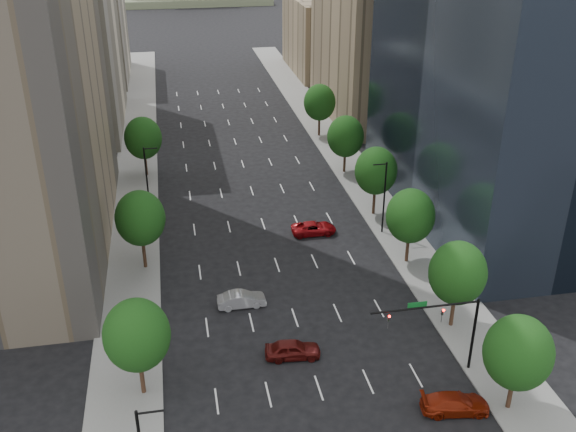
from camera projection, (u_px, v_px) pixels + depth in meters
sidewalk_left at (133, 234)px, 76.93m from camera, size 6.00×200.00×0.15m
sidewalk_right at (385, 213)px, 82.08m from camera, size 6.00×200.00×0.15m
midrise_cream_left at (68, 22)px, 105.49m from camera, size 14.00×30.00×35.00m
filler_left at (92, 36)px, 138.32m from camera, size 14.00×26.00×18.00m
parking_tan_right at (370, 30)px, 112.27m from camera, size 14.00×30.00×30.00m
filler_right at (324, 35)px, 144.43m from camera, size 14.00×26.00×16.00m
tree_right_0 at (518, 353)px, 48.65m from camera, size 5.20×5.20×8.39m
tree_right_1 at (458, 273)px, 58.18m from camera, size 5.20×5.20×8.75m
tree_right_2 at (410, 216)px, 68.81m from camera, size 5.20×5.20×8.61m
tree_right_3 at (376, 171)px, 79.25m from camera, size 5.20×5.20×8.89m
tree_right_4 at (346, 136)px, 91.77m from camera, size 5.20×5.20×8.46m
tree_right_5 at (320, 102)px, 105.74m from camera, size 5.20×5.20×8.75m
tree_left_0 at (137, 335)px, 50.00m from camera, size 5.20×5.20×8.75m
tree_left_1 at (140, 218)px, 67.52m from camera, size 5.20×5.20×8.97m
tree_left_2 at (143, 138)px, 90.54m from camera, size 5.20×5.20×8.68m
streetlight_rn at (384, 196)px, 75.22m from camera, size 1.70×0.20×9.00m
streetlight_ln at (147, 179)px, 79.56m from camera, size 1.70×0.20×9.00m
traffic_signal at (447, 321)px, 52.57m from camera, size 9.12×0.40×7.38m
car_red_near at (455, 403)px, 50.40m from camera, size 5.58×2.88×1.55m
car_maroon at (293, 349)px, 56.30m from camera, size 4.98×2.38×1.64m
car_silver at (242, 299)px, 63.30m from camera, size 4.74×1.75×1.55m
car_red_far at (314, 228)px, 76.89m from camera, size 5.33×2.52×1.47m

